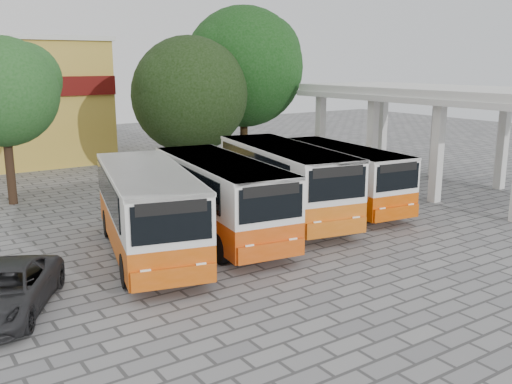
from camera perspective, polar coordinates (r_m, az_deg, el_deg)
ground at (r=22.47m, az=8.30°, el=-4.55°), size 90.00×90.00×0.00m
terminal_shelter at (r=31.95m, az=17.92°, el=9.10°), size 6.80×15.80×5.40m
bus_far_left at (r=20.17m, az=-10.78°, el=-1.41°), size 4.58×8.98×3.07m
bus_centre_left at (r=21.90m, az=-3.54°, el=-0.12°), size 3.71×8.73×3.04m
bus_centre_right at (r=24.60m, az=2.87°, el=1.50°), size 4.27×9.17×3.16m
bus_far_right at (r=26.73m, az=8.44°, el=1.90°), size 3.36×8.18×2.86m
tree_left at (r=29.19m, az=-23.93°, el=9.49°), size 5.35×5.10×7.89m
tree_middle at (r=33.32m, az=-6.57°, el=10.02°), size 6.99×6.66×8.17m
tree_right at (r=37.00m, az=-1.15°, el=12.78°), size 7.94×7.56×10.15m
parked_car at (r=17.03m, az=-23.77°, el=-8.99°), size 4.18×5.13×1.30m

